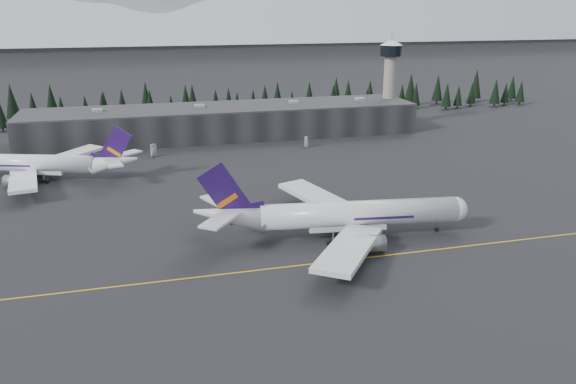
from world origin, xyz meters
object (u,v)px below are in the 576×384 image
object	(u,v)px
jet_parked	(45,164)
control_tower	(390,74)
terminal	(224,121)
gse_vehicle_a	(154,155)
gse_vehicle_b	(307,145)
jet_main	(335,215)

from	to	relation	value
jet_parked	control_tower	bearing A→B (deg)	-141.81
terminal	gse_vehicle_a	xyz separation A→B (m)	(-30.01, -27.13, -5.63)
gse_vehicle_a	gse_vehicle_b	xyz separation A→B (m)	(57.85, -0.16, 0.06)
jet_main	terminal	bearing A→B (deg)	102.07
terminal	jet_parked	xyz separation A→B (m)	(-63.69, -46.72, -1.37)
terminal	gse_vehicle_b	distance (m)	39.38
jet_parked	gse_vehicle_b	world-z (taller)	jet_parked
jet_main	gse_vehicle_b	size ratio (longest dim) A/B	15.22
terminal	jet_parked	size ratio (longest dim) A/B	2.77
terminal	jet_parked	bearing A→B (deg)	-143.74
control_tower	gse_vehicle_a	distance (m)	111.59
jet_main	gse_vehicle_a	world-z (taller)	jet_main
control_tower	gse_vehicle_b	world-z (taller)	control_tower
terminal	control_tower	xyz separation A→B (m)	(75.00, 3.00, 17.11)
jet_main	jet_parked	size ratio (longest dim) A/B	1.13
control_tower	jet_parked	world-z (taller)	control_tower
gse_vehicle_a	gse_vehicle_b	bearing A→B (deg)	-13.30
control_tower	jet_parked	distance (m)	148.49
jet_main	jet_parked	xyz separation A→B (m)	(-72.81, 67.40, -0.51)
jet_main	jet_parked	distance (m)	99.22
control_tower	jet_main	size ratio (longest dim) A/B	0.58
terminal	gse_vehicle_a	world-z (taller)	terminal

